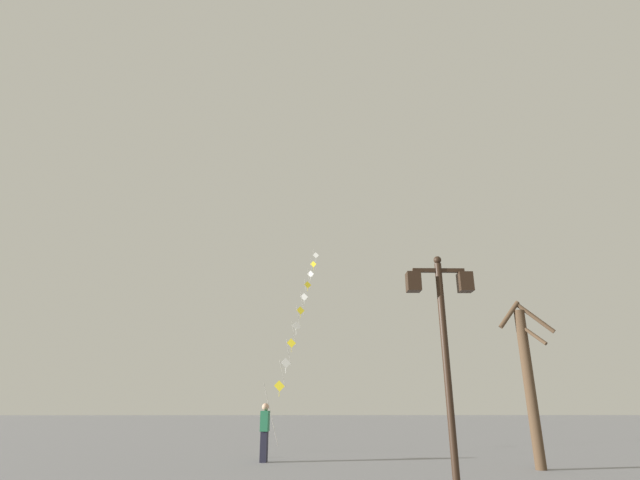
{
  "coord_description": "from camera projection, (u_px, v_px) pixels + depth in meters",
  "views": [
    {
      "loc": [
        -0.01,
        -1.37,
        1.6
      ],
      "look_at": [
        0.29,
        14.27,
        7.14
      ],
      "focal_mm": 26.49,
      "sensor_mm": 36.0,
      "label": 1
    }
  ],
  "objects": [
    {
      "name": "kite_train",
      "position": [
        300.0,
        312.0,
        25.03
      ],
      "size": [
        2.21,
        13.98,
        11.76
      ],
      "color": "brown",
      "rests_on": "ground_plane"
    },
    {
      "name": "twin_lantern_lamp_post",
      "position": [
        443.0,
        323.0,
        9.5
      ],
      "size": [
        1.36,
        0.28,
        4.6
      ],
      "color": "black",
      "rests_on": "ground_plane"
    },
    {
      "name": "bare_tree",
      "position": [
        529.0,
        379.0,
        13.41
      ],
      "size": [
        1.48,
        0.79,
        4.61
      ],
      "color": "#4C3826",
      "rests_on": "ground_plane"
    },
    {
      "name": "ground_plane",
      "position": [
        310.0,
        448.0,
        19.61
      ],
      "size": [
        160.0,
        160.0,
        0.0
      ],
      "primitive_type": "plane",
      "color": "gray"
    },
    {
      "name": "kite_flyer",
      "position": [
        265.0,
        430.0,
        14.7
      ],
      "size": [
        0.28,
        0.62,
        1.71
      ],
      "rotation": [
        0.0,
        0.0,
        1.47
      ],
      "color": "#1E1E2D",
      "rests_on": "ground_plane"
    }
  ]
}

